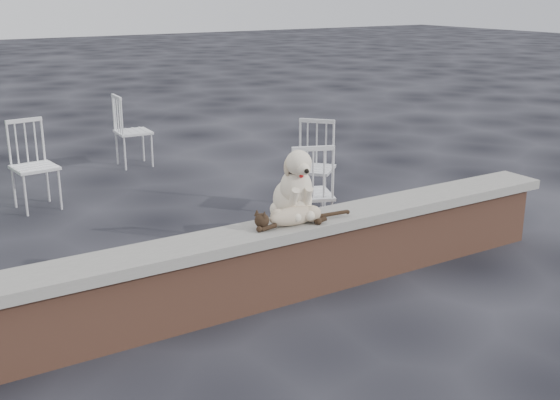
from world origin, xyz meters
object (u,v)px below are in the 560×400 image
chair_b (34,166)px  chair_e (133,131)px  dog (293,182)px  cat (294,214)px  chair_d (312,167)px  chair_c (308,192)px

chair_b → chair_e: size_ratio=1.00×
dog → cat: size_ratio=0.60×
cat → chair_d: 2.15m
dog → cat: (-0.08, -0.15, -0.20)m
chair_d → cat: bearing=-79.4°
dog → chair_b: (-1.19, 3.12, -0.39)m
dog → chair_c: (0.68, 0.80, -0.39)m
chair_b → chair_c: size_ratio=1.00×
dog → chair_c: 1.12m
chair_b → chair_d: same height
cat → chair_d: bearing=62.9°
cat → chair_d: size_ratio=0.99×
chair_e → chair_c: bearing=-171.5°
dog → chair_e: size_ratio=0.59×
chair_d → chair_e: 2.96m
dog → chair_d: size_ratio=0.59×
cat → chair_e: size_ratio=0.99×
cat → chair_e: bearing=95.5°
chair_b → chair_d: bearing=-39.1°
dog → chair_d: bearing=62.0°
cat → chair_b: chair_b is taller
chair_c → chair_d: bearing=-105.9°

